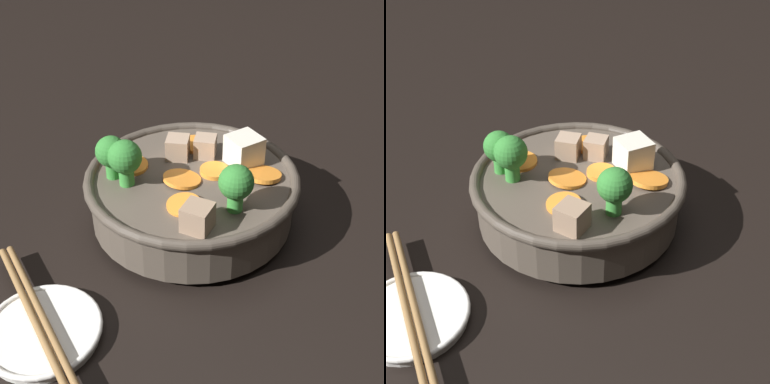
{
  "view_description": "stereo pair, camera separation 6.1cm",
  "coord_description": "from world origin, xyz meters",
  "views": [
    {
      "loc": [
        -0.42,
        0.26,
        0.4
      ],
      "look_at": [
        0.0,
        0.0,
        0.04
      ],
      "focal_mm": 50.0,
      "sensor_mm": 36.0,
      "label": 1
    },
    {
      "loc": [
        -0.45,
        0.2,
        0.4
      ],
      "look_at": [
        0.0,
        0.0,
        0.04
      ],
      "focal_mm": 50.0,
      "sensor_mm": 36.0,
      "label": 2
    }
  ],
  "objects": [
    {
      "name": "side_saucer",
      "position": [
        -0.08,
        0.21,
        0.01
      ],
      "size": [
        0.11,
        0.11,
        0.01
      ],
      "color": "white",
      "rests_on": "ground_plane"
    },
    {
      "name": "ground_plane",
      "position": [
        0.0,
        0.0,
        0.0
      ],
      "size": [
        3.0,
        3.0,
        0.0
      ],
      "primitive_type": "plane",
      "color": "black"
    },
    {
      "name": "stirfry_bowl",
      "position": [
        -0.0,
        0.0,
        0.04
      ],
      "size": [
        0.24,
        0.24,
        0.12
      ],
      "color": "#51473D",
      "rests_on": "ground_plane"
    },
    {
      "name": "chopsticks_pair",
      "position": [
        -0.08,
        0.21,
        0.02
      ],
      "size": [
        0.24,
        0.02,
        0.01
      ],
      "color": "olive",
      "rests_on": "side_saucer"
    }
  ]
}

